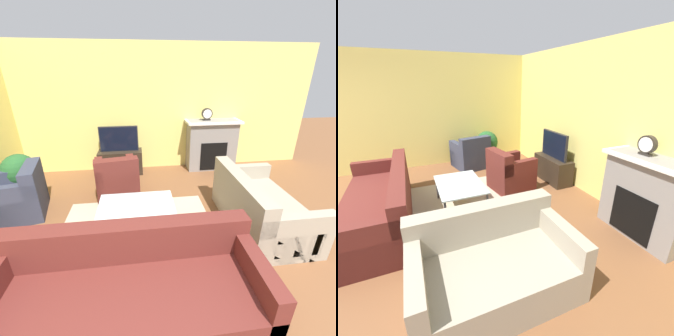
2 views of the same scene
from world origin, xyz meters
TOP-DOWN VIEW (x-y plane):
  - wall_back at (0.00, 4.91)m, footprint 8.00×0.06m
  - area_rug at (-0.05, 2.42)m, footprint 2.24×1.93m
  - fireplace at (1.68, 4.66)m, footprint 1.22×0.50m
  - tv_stand at (-0.40, 4.61)m, footprint 0.95×0.38m
  - tv at (-0.40, 4.61)m, footprint 0.82×0.06m
  - couch_sectional at (-0.12, 1.30)m, footprint 2.38×0.93m
  - couch_loveseat at (1.72, 2.46)m, footprint 0.96×1.59m
  - armchair_by_window at (-1.91, 3.19)m, footprint 0.95×0.91m
  - armchair_accent at (-0.40, 3.58)m, footprint 0.83×0.86m
  - coffee_table at (-0.05, 2.50)m, footprint 1.04×0.73m
  - potted_plant at (-2.04, 3.66)m, footprint 0.57×0.57m
  - mantel_clock at (1.53, 4.66)m, footprint 0.23×0.07m

SIDE VIEW (x-z plane):
  - area_rug at x=-0.05m, z-range 0.00..0.00m
  - tv_stand at x=-0.40m, z-range 0.00..0.53m
  - couch_sectional at x=-0.12m, z-range -0.12..0.70m
  - couch_loveseat at x=1.72m, z-range -0.12..0.70m
  - armchair_by_window at x=-1.91m, z-range -0.11..0.71m
  - armchair_accent at x=-0.40m, z-range -0.11..0.71m
  - coffee_table at x=-0.05m, z-range 0.18..0.63m
  - potted_plant at x=-2.04m, z-range 0.13..0.98m
  - fireplace at x=1.68m, z-range 0.03..1.16m
  - tv at x=-0.40m, z-range 0.53..1.08m
  - mantel_clock at x=1.53m, z-range 1.14..1.40m
  - wall_back at x=0.00m, z-range 0.00..2.70m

